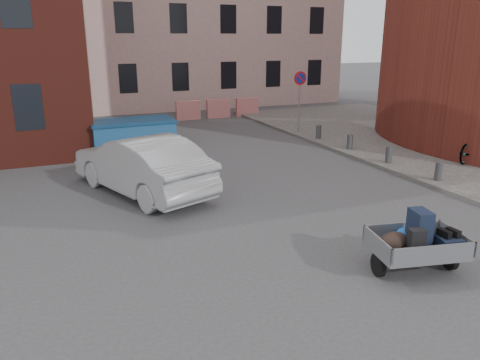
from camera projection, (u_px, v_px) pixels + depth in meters
name	position (u px, v px, depth m)	size (l,w,h in m)	color
ground	(276.00, 229.00, 10.62)	(120.00, 120.00, 0.00)	#38383A
sidewalk	(461.00, 150.00, 17.86)	(9.00, 24.00, 0.12)	#474442
no_parking_sign	(300.00, 89.00, 20.62)	(0.60, 0.09, 2.65)	gray
bollards	(389.00, 155.00, 15.74)	(0.22, 9.02, 0.55)	#3A3A3D
barriers	(218.00, 109.00, 25.25)	(4.70, 0.18, 1.00)	red
trailer	(416.00, 242.00, 8.51)	(1.80, 1.94, 1.20)	black
dumpster	(133.00, 137.00, 17.36)	(3.11, 1.69, 1.28)	#1B4F82
silver_car	(141.00, 165.00, 12.93)	(1.72, 4.92, 1.62)	#9B9DA2
bicycle	(472.00, 145.00, 15.94)	(0.71, 2.04, 1.07)	black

